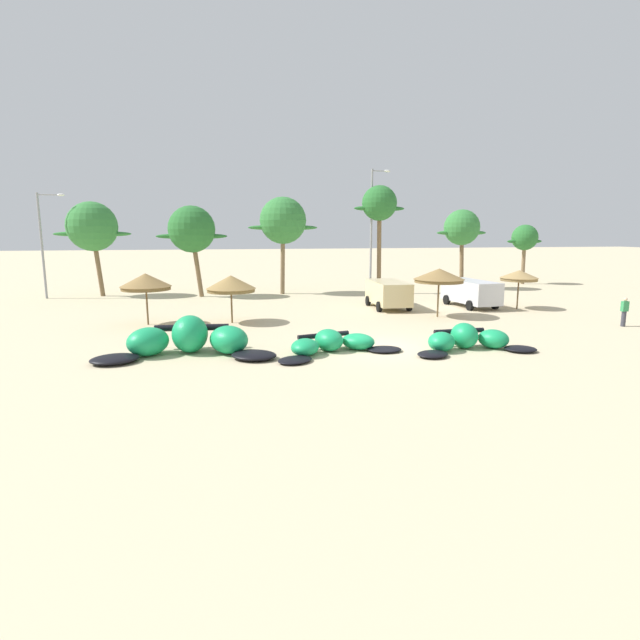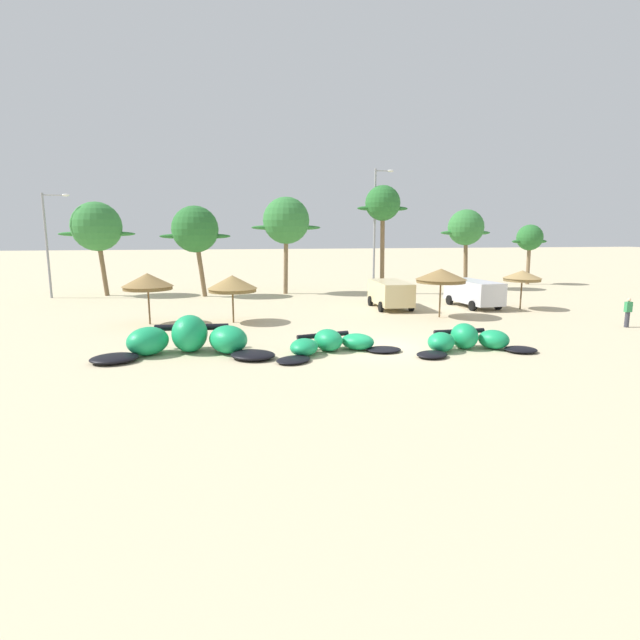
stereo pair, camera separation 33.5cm
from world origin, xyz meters
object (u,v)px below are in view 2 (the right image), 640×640
palm_left_of_gap (286,221)px  kite_far_left (188,340)px  parked_car_second (390,292)px  palm_center_left (383,205)px  kite_left_of_center (468,340)px  lamppost_west (49,239)px  palm_right_of_gap (530,238)px  beach_umbrella_outermost (522,276)px  palm_left (195,230)px  beach_umbrella_near_palms (441,276)px  person_near_kites (628,312)px  palm_center_right (466,228)px  palm_leftmost (97,227)px  beach_umbrella_middle (232,283)px  kite_left (331,344)px  beach_umbrella_near_van (148,281)px  parked_van (473,291)px  lamppost_west_center (376,226)px

palm_left_of_gap → kite_far_left: bearing=-108.3°
parked_car_second → palm_center_left: 10.19m
kite_left_of_center → lamppost_west: size_ratio=0.72×
palm_right_of_gap → lamppost_west: (-42.90, -2.52, 0.10)m
beach_umbrella_outermost → palm_right_of_gap: 17.88m
lamppost_west → palm_center_left: bearing=-4.8°
parked_car_second → palm_left: (-13.26, 8.79, 4.23)m
kite_far_left → beach_umbrella_near_palms: bearing=25.1°
palm_center_left → beach_umbrella_outermost: bearing=-56.1°
person_near_kites → palm_center_right: 19.37m
kite_far_left → parked_car_second: 16.71m
palm_left_of_gap → palm_right_of_gap: 24.68m
palm_leftmost → palm_left: bearing=-14.3°
beach_umbrella_middle → palm_center_right: (20.87, 13.35, 3.21)m
beach_umbrella_middle → palm_left_of_gap: size_ratio=0.35×
parked_car_second → palm_right_of_gap: 22.62m
kite_left → palm_right_of_gap: (25.06, 24.32, 4.14)m
palm_left → kite_left: bearing=-72.0°
beach_umbrella_near_palms → parked_car_second: (-1.82, 4.12, -1.46)m
kite_left → beach_umbrella_outermost: (15.12, 9.63, 1.90)m
kite_left → beach_umbrella_middle: bearing=116.7°
palm_leftmost → palm_left_of_gap: size_ratio=0.94×
parked_car_second → lamppost_west: bearing=157.6°
beach_umbrella_outermost → kite_left: bearing=-147.5°
beach_umbrella_near_van → beach_umbrella_outermost: beach_umbrella_near_van is taller
parked_van → palm_leftmost: (-26.87, 11.29, 4.45)m
beach_umbrella_near_palms → palm_center_right: (8.41, 13.82, 2.92)m
beach_umbrella_outermost → palm_left: palm_left is taller
parked_car_second → palm_leftmost: bearing=152.9°
beach_umbrella_near_van → beach_umbrella_outermost: 23.88m
palm_leftmost → beach_umbrella_middle: bearing=-54.2°
palm_left → lamppost_west_center: (14.57, -0.93, 0.31)m
parked_car_second → palm_center_left: bearing=76.7°
beach_umbrella_middle → lamppost_west: bearing=135.1°
kite_far_left → beach_umbrella_near_van: beach_umbrella_near_van is taller
palm_center_left → kite_left: bearing=-113.3°
beach_umbrella_outermost → palm_left: bearing=153.4°
palm_left → lamppost_west: size_ratio=0.89×
beach_umbrella_near_van → lamppost_west_center: 20.27m
parked_van → parked_car_second: bearing=174.9°
kite_far_left → palm_left_of_gap: bearing=71.7°
parked_van → palm_left_of_gap: 16.16m
beach_umbrella_middle → parked_car_second: beach_umbrella_middle is taller
parked_van → palm_leftmost: size_ratio=0.65×
beach_umbrella_near_van → lamppost_west: size_ratio=0.36×
beach_umbrella_middle → palm_right_of_gap: palm_right_of_gap is taller
parked_van → parked_car_second: 5.86m
kite_far_left → lamppost_west: 24.36m
lamppost_west → beach_umbrella_near_palms: bearing=-28.4°
beach_umbrella_near_van → lamppost_west: 16.32m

